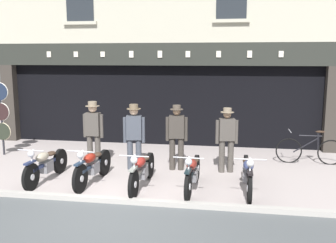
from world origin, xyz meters
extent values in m
cube|color=#A59996|center=(0.00, 5.00, -0.04)|extent=(22.97, 10.00, 0.08)
cube|color=#A7A29B|center=(0.00, 0.08, 0.01)|extent=(22.97, 0.16, 0.18)
cube|color=black|center=(0.00, 7.30, 1.30)|extent=(10.09, 4.00, 2.60)
cube|color=#332D28|center=(-5.26, 5.18, 1.30)|extent=(0.44, 0.36, 2.60)
cube|color=#332D28|center=(5.26, 5.18, 1.30)|extent=(0.44, 0.36, 2.60)
cube|color=#23282D|center=(0.00, 5.55, 1.43)|extent=(9.65, 0.03, 2.18)
cube|color=#262823|center=(0.00, 5.12, 2.95)|extent=(10.97, 0.24, 0.70)
cube|color=silver|center=(-3.67, 4.99, 2.95)|extent=(0.14, 0.03, 0.18)
cube|color=silver|center=(-2.74, 4.99, 2.95)|extent=(0.14, 0.03, 0.18)
cube|color=silver|center=(-1.84, 4.99, 2.95)|extent=(0.14, 0.03, 0.17)
cube|color=silver|center=(-0.89, 4.99, 2.95)|extent=(0.14, 0.03, 0.20)
cube|color=silver|center=(0.02, 4.99, 2.95)|extent=(0.14, 0.03, 0.21)
cube|color=silver|center=(0.90, 4.99, 2.95)|extent=(0.14, 0.03, 0.19)
cube|color=silver|center=(1.84, 4.99, 2.95)|extent=(0.14, 0.03, 0.19)
cube|color=silver|center=(2.76, 4.99, 2.95)|extent=(0.14, 0.03, 0.21)
cube|color=silver|center=(3.68, 4.99, 2.95)|extent=(0.14, 0.03, 0.18)
cube|color=#23282D|center=(-2.54, 4.99, 4.63)|extent=(0.90, 0.02, 1.30)
cube|color=#B3AF9A|center=(-2.54, 4.95, 3.93)|extent=(1.10, 0.12, 0.10)
cube|color=#B3AF9A|center=(2.18, 4.95, 3.93)|extent=(1.10, 0.12, 0.10)
cylinder|color=black|center=(-1.98, 0.45, 0.31)|extent=(0.10, 0.61, 0.61)
cylinder|color=silver|center=(-1.98, 0.45, 0.31)|extent=(0.11, 0.14, 0.13)
cylinder|color=black|center=(-1.92, 1.77, 0.31)|extent=(0.11, 0.61, 0.61)
cylinder|color=silver|center=(-1.92, 1.77, 0.31)|extent=(0.12, 0.14, 0.13)
cube|color=navy|center=(-1.95, 1.11, 0.43)|extent=(0.13, 1.22, 0.07)
cube|color=slate|center=(-1.95, 1.11, 0.36)|extent=(0.21, 0.33, 0.26)
ellipsoid|color=#A29782|center=(-1.96, 0.95, 0.63)|extent=(0.24, 0.47, 0.20)
ellipsoid|color=#38281E|center=(-1.94, 1.34, 0.61)|extent=(0.21, 0.31, 0.10)
cube|color=navy|center=(-1.98, 0.45, 0.63)|extent=(0.12, 0.36, 0.04)
sphere|color=silver|center=(-1.98, 0.51, 0.81)|extent=(0.15, 0.15, 0.15)
cylinder|color=silver|center=(-1.98, 0.51, 0.89)|extent=(0.62, 0.05, 0.02)
cylinder|color=silver|center=(-1.98, 0.49, 0.60)|extent=(0.05, 0.29, 0.60)
cylinder|color=black|center=(-0.87, 0.49, 0.32)|extent=(0.12, 0.64, 0.63)
cylinder|color=silver|center=(-0.87, 0.49, 0.32)|extent=(0.11, 0.15, 0.14)
cylinder|color=black|center=(-0.78, 1.79, 0.32)|extent=(0.13, 0.64, 0.63)
cylinder|color=silver|center=(-0.78, 1.79, 0.32)|extent=(0.12, 0.15, 0.14)
cube|color=#233349|center=(-0.83, 1.14, 0.44)|extent=(0.16, 1.21, 0.07)
cube|color=slate|center=(-0.83, 1.14, 0.37)|extent=(0.22, 0.33, 0.26)
ellipsoid|color=maroon|center=(-0.84, 0.98, 0.64)|extent=(0.25, 0.47, 0.20)
ellipsoid|color=#38281E|center=(-0.81, 1.38, 0.62)|extent=(0.22, 0.31, 0.10)
cube|color=#233349|center=(-0.87, 0.49, 0.65)|extent=(0.13, 0.37, 0.04)
sphere|color=silver|center=(-0.87, 0.55, 0.82)|extent=(0.15, 0.15, 0.15)
cylinder|color=silver|center=(-0.87, 0.55, 0.90)|extent=(0.62, 0.07, 0.02)
cylinder|color=silver|center=(-0.87, 0.53, 0.61)|extent=(0.06, 0.28, 0.60)
cylinder|color=black|center=(0.34, 0.33, 0.31)|extent=(0.09, 0.62, 0.62)
cylinder|color=silver|center=(0.34, 0.33, 0.31)|extent=(0.10, 0.14, 0.14)
cylinder|color=black|center=(0.37, 1.74, 0.31)|extent=(0.10, 0.62, 0.62)
cylinder|color=silver|center=(0.37, 1.74, 0.31)|extent=(0.11, 0.14, 0.14)
cube|color=gray|center=(0.35, 1.04, 0.43)|extent=(0.10, 1.30, 0.07)
cube|color=slate|center=(0.35, 1.04, 0.36)|extent=(0.21, 0.32, 0.26)
ellipsoid|color=maroon|center=(0.35, 0.87, 0.63)|extent=(0.23, 0.47, 0.20)
ellipsoid|color=#38281E|center=(0.36, 1.29, 0.61)|extent=(0.21, 0.30, 0.10)
cube|color=gray|center=(0.34, 0.33, 0.64)|extent=(0.11, 0.36, 0.04)
sphere|color=silver|center=(0.34, 0.39, 0.81)|extent=(0.15, 0.15, 0.15)
cylinder|color=silver|center=(0.34, 0.39, 0.89)|extent=(0.62, 0.04, 0.02)
cylinder|color=silver|center=(0.34, 0.37, 0.60)|extent=(0.04, 0.23, 0.62)
cylinder|color=black|center=(1.44, 0.37, 0.31)|extent=(0.09, 0.62, 0.62)
cylinder|color=silver|center=(1.44, 0.37, 0.31)|extent=(0.11, 0.14, 0.14)
cylinder|color=black|center=(1.50, 1.70, 0.31)|extent=(0.10, 0.62, 0.62)
cylinder|color=silver|center=(1.50, 1.70, 0.31)|extent=(0.12, 0.14, 0.14)
cube|color=black|center=(1.47, 1.04, 0.43)|extent=(0.12, 1.23, 0.07)
cube|color=slate|center=(1.47, 1.04, 0.36)|extent=(0.21, 0.33, 0.26)
ellipsoid|color=maroon|center=(1.46, 0.88, 0.63)|extent=(0.24, 0.47, 0.20)
ellipsoid|color=#38281E|center=(1.48, 1.28, 0.61)|extent=(0.21, 0.31, 0.10)
cube|color=black|center=(1.44, 0.37, 0.64)|extent=(0.11, 0.36, 0.04)
sphere|color=silver|center=(1.45, 0.43, 0.81)|extent=(0.15, 0.15, 0.15)
cylinder|color=silver|center=(1.45, 0.43, 0.89)|extent=(0.62, 0.05, 0.02)
cylinder|color=silver|center=(1.45, 0.41, 0.60)|extent=(0.05, 0.26, 0.61)
cylinder|color=black|center=(2.66, 0.46, 0.31)|extent=(0.08, 0.62, 0.62)
cylinder|color=silver|center=(2.66, 0.46, 0.31)|extent=(0.10, 0.14, 0.14)
cylinder|color=black|center=(2.63, 1.89, 0.31)|extent=(0.09, 0.62, 0.62)
cylinder|color=silver|center=(2.63, 1.89, 0.31)|extent=(0.11, 0.14, 0.14)
cube|color=black|center=(2.64, 1.17, 0.43)|extent=(0.09, 1.31, 0.07)
cube|color=slate|center=(2.64, 1.17, 0.36)|extent=(0.21, 0.32, 0.26)
ellipsoid|color=navy|center=(2.65, 1.00, 0.63)|extent=(0.23, 0.46, 0.20)
ellipsoid|color=#38281E|center=(2.64, 1.43, 0.61)|extent=(0.21, 0.30, 0.10)
cube|color=black|center=(2.66, 0.46, 0.64)|extent=(0.11, 0.36, 0.04)
sphere|color=silver|center=(2.66, 0.52, 0.81)|extent=(0.15, 0.15, 0.15)
cylinder|color=silver|center=(2.66, 0.52, 0.89)|extent=(0.62, 0.04, 0.02)
cylinder|color=silver|center=(2.66, 0.50, 0.60)|extent=(0.04, 0.25, 0.61)
cylinder|color=#47423D|center=(-1.23, 2.59, 0.41)|extent=(0.15, 0.15, 0.83)
cylinder|color=#47423D|center=(-1.45, 2.60, 0.41)|extent=(0.15, 0.15, 0.83)
cube|color=#47423D|center=(-1.34, 2.59, 1.11)|extent=(0.39, 0.24, 0.61)
cube|color=silver|center=(-1.33, 2.71, 1.19)|extent=(0.14, 0.03, 0.34)
cube|color=#47234C|center=(-1.33, 2.72, 1.17)|extent=(0.05, 0.01, 0.32)
cylinder|color=#47423D|center=(-1.10, 2.58, 1.07)|extent=(0.09, 0.09, 0.62)
cylinder|color=#47423D|center=(-1.57, 2.60, 1.07)|extent=(0.09, 0.09, 0.62)
sphere|color=beige|center=(-1.34, 2.59, 1.54)|extent=(0.22, 0.22, 0.22)
cylinder|color=#7F705B|center=(-1.34, 2.59, 1.60)|extent=(0.37, 0.37, 0.01)
cylinder|color=#7F705B|center=(-1.34, 2.59, 1.66)|extent=(0.23, 0.23, 0.12)
cylinder|color=#3D424C|center=(-0.06, 2.41, 0.40)|extent=(0.15, 0.15, 0.80)
cylinder|color=#3D424C|center=(-0.28, 2.38, 0.40)|extent=(0.15, 0.15, 0.80)
cube|color=#3D424C|center=(-0.17, 2.40, 1.09)|extent=(0.41, 0.28, 0.62)
cube|color=white|center=(-0.19, 2.51, 1.17)|extent=(0.14, 0.04, 0.35)
cube|color=navy|center=(-0.19, 2.52, 1.15)|extent=(0.05, 0.02, 0.32)
cylinder|color=#3D424C|center=(0.06, 2.44, 1.03)|extent=(0.09, 0.09, 0.66)
cylinder|color=#3D424C|center=(-0.40, 2.36, 1.03)|extent=(0.09, 0.09, 0.66)
sphere|color=beige|center=(-0.17, 2.40, 1.52)|extent=(0.21, 0.21, 0.21)
cylinder|color=brown|center=(-0.17, 2.40, 1.57)|extent=(0.36, 0.36, 0.01)
cylinder|color=brown|center=(-0.17, 2.40, 1.63)|extent=(0.22, 0.22, 0.12)
cylinder|color=#38332D|center=(1.02, 2.54, 0.43)|extent=(0.15, 0.15, 0.85)
cylinder|color=#38332D|center=(0.80, 2.52, 0.43)|extent=(0.15, 0.15, 0.85)
cube|color=#38332D|center=(0.91, 2.53, 1.12)|extent=(0.40, 0.25, 0.58)
cube|color=white|center=(0.90, 2.64, 1.19)|extent=(0.14, 0.03, 0.32)
cube|color=maroon|center=(0.89, 2.66, 1.18)|extent=(0.05, 0.02, 0.30)
cylinder|color=#38332D|center=(1.14, 2.55, 1.06)|extent=(0.09, 0.09, 0.61)
cylinder|color=#38332D|center=(0.67, 2.51, 1.06)|extent=(0.09, 0.09, 0.61)
sphere|color=#9E7A5B|center=(0.91, 2.53, 1.52)|extent=(0.19, 0.19, 0.19)
cylinder|color=#4C4238|center=(0.91, 2.53, 1.57)|extent=(0.33, 0.33, 0.01)
cylinder|color=#4C4238|center=(0.91, 2.53, 1.62)|extent=(0.20, 0.20, 0.11)
cylinder|color=#47423D|center=(2.28, 2.54, 0.42)|extent=(0.15, 0.15, 0.84)
cylinder|color=#47423D|center=(2.06, 2.50, 0.42)|extent=(0.15, 0.15, 0.84)
cube|color=#47423D|center=(2.17, 2.52, 1.09)|extent=(0.41, 0.28, 0.55)
cube|color=white|center=(2.15, 2.64, 1.16)|extent=(0.14, 0.04, 0.31)
cube|color=brown|center=(2.14, 2.65, 1.15)|extent=(0.05, 0.02, 0.29)
cylinder|color=#47423D|center=(2.40, 2.56, 1.03)|extent=(0.09, 0.09, 0.59)
cylinder|color=#47423D|center=(1.94, 2.48, 1.03)|extent=(0.09, 0.09, 0.59)
sphere|color=#9E7A5B|center=(2.17, 2.52, 1.47)|extent=(0.19, 0.19, 0.19)
cylinder|color=#7F705B|center=(2.17, 2.52, 1.53)|extent=(0.33, 0.33, 0.01)
cylinder|color=#7F705B|center=(2.17, 2.52, 1.58)|extent=(0.20, 0.20, 0.11)
cylinder|color=#232328|center=(-4.37, 3.21, 1.15)|extent=(0.06, 0.06, 2.29)
torus|color=silver|center=(-4.37, 3.20, 1.88)|extent=(0.53, 0.04, 0.53)
cylinder|color=black|center=(-4.37, 3.19, 1.29)|extent=(0.51, 0.03, 0.51)
torus|color=silver|center=(-4.37, 3.20, 1.29)|extent=(0.53, 0.04, 0.53)
cylinder|color=#23281E|center=(-4.37, 3.19, 0.70)|extent=(0.51, 0.03, 0.51)
torus|color=beige|center=(-4.37, 3.20, 0.70)|extent=(0.53, 0.04, 0.53)
cube|color=silver|center=(2.17, 5.40, 1.63)|extent=(0.68, 0.02, 1.03)
cube|color=#511E19|center=(2.17, 5.39, 2.05)|extent=(0.68, 0.01, 0.20)
cube|color=silver|center=(3.37, 5.40, 1.59)|extent=(0.65, 0.02, 1.02)
cube|color=#511E19|center=(3.37, 5.39, 2.00)|extent=(0.65, 0.01, 0.20)
torus|color=black|center=(3.85, 3.68, 0.33)|extent=(0.70, 0.05, 0.70)
torus|color=black|center=(4.94, 3.67, 0.33)|extent=(0.70, 0.05, 0.70)
cylinder|color=black|center=(4.28, 3.68, 0.51)|extent=(0.65, 0.04, 0.45)
cylinder|color=black|center=(4.39, 3.67, 0.77)|extent=(0.60, 0.04, 0.03)
cylinder|color=black|center=(4.59, 3.67, 0.63)|extent=(0.06, 0.03, 0.52)
ellipsoid|color=#332319|center=(4.63, 3.67, 0.89)|extent=(0.24, 0.12, 0.06)
cylinder|color=silver|center=(3.85, 3.68, 0.89)|extent=(0.03, 0.50, 0.02)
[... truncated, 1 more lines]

